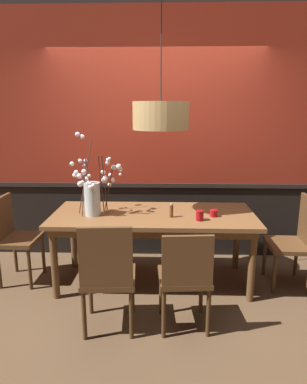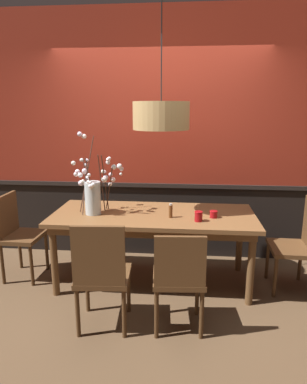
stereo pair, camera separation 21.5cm
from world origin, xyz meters
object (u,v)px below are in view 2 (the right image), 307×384
Objects in this scene: dining_table at (154,221)px; chair_head_east_end at (299,241)px; vase_with_blossoms at (93,193)px; candle_holder_nearer_center at (199,216)px; condiment_bottle at (171,211)px; chair_near_side_right at (179,276)px; pendant_lamp at (161,116)px; chair_head_west_end at (17,231)px; chair_near_side_left at (102,272)px; candle_holder_nearer_edge at (214,214)px.

dining_table is 1.49m from chair_head_east_end.
candle_holder_nearer_center is (1.07, -0.15, -0.17)m from vase_with_blossoms.
dining_table is 14.38× the size of condiment_bottle.
dining_table is 0.52m from candle_holder_nearer_center.
candle_holder_nearer_center is (0.45, -0.21, 0.13)m from dining_table.
pendant_lamp is (-0.21, 0.87, 1.25)m from chair_near_side_right.
condiment_bottle is (-0.27, 0.09, 0.02)m from candle_holder_nearer_center.
chair_head_west_end is 1.99m from pendant_lamp.
chair_head_east_end is at bearing 25.16° from chair_near_side_left.
candle_holder_nearer_edge is at bearing -175.34° from chair_head_east_end.
chair_near_side_right is 1.44m from chair_head_east_end.
chair_head_west_end reaches higher than dining_table.
chair_head_east_end is 2.14m from vase_with_blossoms.
condiment_bottle is at bearing 98.35° from chair_near_side_right.
condiment_bottle is (1.67, -0.11, 0.31)m from chair_head_west_end.
chair_near_side_right is 11.17× the size of candle_holder_nearer_edge.
candle_holder_nearer_edge is at bearing 40.11° from candle_holder_nearer_center.
pendant_lamp is at bearing 177.75° from chair_head_east_end.
chair_head_east_end is 9.66× the size of candle_holder_nearer_center.
dining_table is at bearing 154.95° from candle_holder_nearer_center.
candle_holder_nearer_edge is at bearing -7.83° from dining_table.
candle_holder_nearer_center is (0.80, 0.66, 0.29)m from chair_near_side_left.
chair_near_side_left is at bearing -154.84° from chair_head_east_end.
pendant_lamp reaches higher than vase_with_blossoms.
pendant_lamp is at bearing 166.76° from candle_holder_nearer_edge.
chair_head_east_end reaches higher than chair_head_west_end.
condiment_bottle is (0.79, -0.06, -0.15)m from vase_with_blossoms.
pendant_lamp reaches higher than candle_holder_nearer_center.
vase_with_blossoms is (-0.27, 0.81, 0.46)m from chair_near_side_left.
chair_head_west_end is (-1.49, -0.01, -0.16)m from dining_table.
candle_holder_nearer_edge is (1.22, -0.03, -0.19)m from vase_with_blossoms.
chair_near_side_left is at bearing -114.50° from pendant_lamp.
dining_table is 2.18× the size of chair_head_east_end.
chair_near_side_left is 1.01× the size of chair_head_east_end.
vase_with_blossoms reaches higher than dining_table.
condiment_bottle reaches higher than chair_near_side_right.
pendant_lamp is (0.68, 0.10, 0.77)m from vase_with_blossoms.
vase_with_blossoms is at bearing -174.64° from dining_table.
chair_near_side_left is 2.01m from chair_head_east_end.
candle_holder_nearer_edge is at bearing 39.51° from chair_near_side_left.
chair_near_side_right is at bearing -24.76° from chair_head_west_end.
chair_head_west_end is 1.98m from candle_holder_nearer_center.
pendant_lamp is (0.07, 0.04, 1.07)m from dining_table.
candle_holder_nearer_edge is at bearing -2.02° from chair_head_west_end.
vase_with_blossoms reaches higher than candle_holder_nearer_edge.
condiment_bottle is at bearing -33.75° from dining_table.
chair_head_east_end is at bearing 4.80° from condiment_bottle.
candle_holder_nearer_edge is at bearing -1.23° from vase_with_blossoms.
chair_near_side_right is at bearing 3.58° from chair_near_side_left.
candle_holder_nearer_edge is (-0.87, -0.07, 0.28)m from chair_head_east_end.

